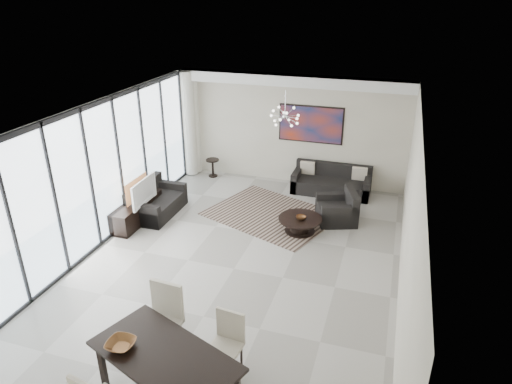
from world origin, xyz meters
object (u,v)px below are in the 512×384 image
at_px(coffee_table, 300,224).
at_px(dining_table, 165,360).
at_px(sofa_main, 331,184).
at_px(television, 140,191).
at_px(tv_console, 137,211).

bearing_deg(coffee_table, dining_table, -97.30).
distance_m(sofa_main, television, 4.83).
xyz_separation_m(coffee_table, sofa_main, (0.32, 2.27, 0.05)).
height_order(coffee_table, television, television).
xyz_separation_m(coffee_table, television, (-3.48, -0.67, 0.59)).
relative_size(tv_console, dining_table, 0.75).
distance_m(television, dining_table, 5.09).
distance_m(coffee_table, tv_console, 3.69).
bearing_deg(coffee_table, television, -169.09).
xyz_separation_m(sofa_main, tv_console, (-3.95, -2.93, 0.01)).
bearing_deg(dining_table, television, 124.02).
bearing_deg(sofa_main, tv_console, -143.47).
bearing_deg(sofa_main, television, -142.17).
bearing_deg(television, dining_table, -147.32).
distance_m(coffee_table, sofa_main, 2.30).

